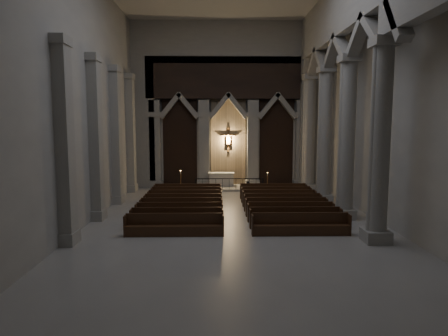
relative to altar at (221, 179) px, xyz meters
name	(u,v)px	position (x,y,z in m)	size (l,w,h in m)	color
room	(237,58)	(0.53, -11.01, 6.96)	(24.00, 24.10, 12.00)	#999791
sanctuary_wall	(228,97)	(0.53, 0.52, 5.98)	(14.00, 0.77, 12.00)	#9A9790
right_arcade	(351,58)	(6.03, -9.68, 7.19)	(1.00, 24.00, 12.00)	#9A9790
left_pilasters	(107,139)	(-6.22, -7.51, 3.27)	(0.60, 13.00, 8.03)	#9A9790
sanctuary_step	(229,188)	(0.53, -0.41, -0.56)	(8.50, 2.60, 0.15)	#9A9790
altar	(221,179)	(0.00, 0.00, 0.00)	(1.91, 0.76, 0.97)	beige
altar_rail	(229,182)	(0.53, -1.53, -0.02)	(4.78, 0.09, 0.94)	black
candle_stand_left	(181,185)	(-2.86, -1.32, -0.24)	(0.25, 0.25, 1.46)	#B57637
candle_stand_right	(267,186)	(3.18, -1.68, -0.27)	(0.23, 0.23, 1.35)	#B57637
pews	(233,208)	(0.53, -8.31, -0.33)	(9.61, 8.68, 0.94)	black
worshipper	(248,189)	(1.66, -3.94, -0.11)	(0.39, 0.26, 1.07)	black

